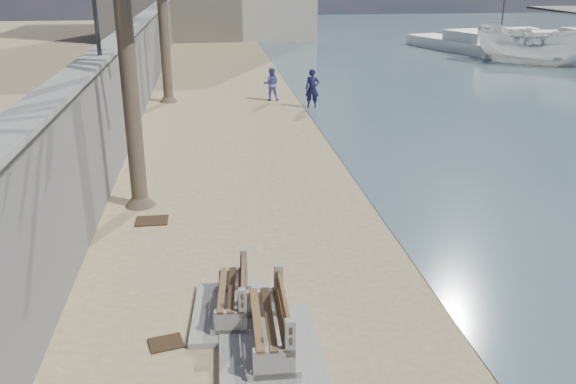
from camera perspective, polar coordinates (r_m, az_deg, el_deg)
seawall at (r=26.12m, az=-14.26°, el=10.58°), size 0.45×70.00×3.50m
wall_cap at (r=25.89m, az=-14.62°, el=14.50°), size 0.80×70.00×0.12m
bench_near at (r=10.08m, az=-1.78°, el=-12.55°), size 1.67×2.43×1.00m
bench_far at (r=11.08m, az=-5.26°, el=-9.74°), size 1.55×2.15×0.86m
person_a at (r=27.21m, az=2.29°, el=9.90°), size 0.80×0.64×1.96m
person_b at (r=28.80m, az=-1.58°, el=10.23°), size 0.88×0.71×1.70m
boat_cruiser at (r=42.62m, az=22.45°, el=12.73°), size 4.24×4.23×3.49m
yacht_far at (r=48.47m, az=15.73°, el=13.05°), size 5.51×9.81×1.50m
sailboat_west at (r=60.60m, az=19.29°, el=14.01°), size 7.18×2.66×11.29m
debris_c at (r=15.43m, az=-12.62°, el=-2.63°), size 0.80×0.64×0.03m
debris_d at (r=10.67m, az=-11.34°, el=-13.68°), size 0.64×0.56×0.03m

